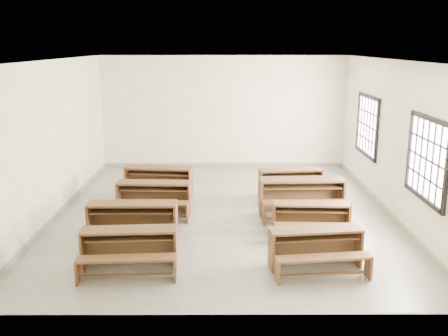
{
  "coord_description": "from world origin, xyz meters",
  "views": [
    {
      "loc": [
        -0.03,
        -10.05,
        3.5
      ],
      "look_at": [
        0.0,
        0.0,
        1.0
      ],
      "focal_mm": 40.0,
      "sensor_mm": 36.0,
      "label": 1
    }
  ],
  "objects_px": {
    "desk_set_0": "(129,247)",
    "desk_set_6": "(302,194)",
    "desk_set_2": "(154,196)",
    "desk_set_3": "(158,180)",
    "desk_set_7": "(291,181)",
    "desk_set_1": "(132,219)",
    "desk_set_5": "(311,217)",
    "desk_set_4": "(316,246)"
  },
  "relations": [
    {
      "from": "desk_set_4",
      "to": "desk_set_3",
      "type": "bearing_deg",
      "value": 120.79
    },
    {
      "from": "desk_set_4",
      "to": "desk_set_7",
      "type": "height_order",
      "value": "same"
    },
    {
      "from": "desk_set_6",
      "to": "desk_set_7",
      "type": "bearing_deg",
      "value": 90.29
    },
    {
      "from": "desk_set_2",
      "to": "desk_set_6",
      "type": "height_order",
      "value": "desk_set_6"
    },
    {
      "from": "desk_set_4",
      "to": "desk_set_6",
      "type": "distance_m",
      "value": 2.56
    },
    {
      "from": "desk_set_0",
      "to": "desk_set_6",
      "type": "relative_size",
      "value": 0.86
    },
    {
      "from": "desk_set_3",
      "to": "desk_set_6",
      "type": "relative_size",
      "value": 0.92
    },
    {
      "from": "desk_set_7",
      "to": "desk_set_4",
      "type": "bearing_deg",
      "value": -97.68
    },
    {
      "from": "desk_set_2",
      "to": "desk_set_6",
      "type": "xyz_separation_m",
      "value": [
        3.11,
        -0.09,
        0.05
      ]
    },
    {
      "from": "desk_set_0",
      "to": "desk_set_7",
      "type": "bearing_deg",
      "value": 48.12
    },
    {
      "from": "desk_set_3",
      "to": "desk_set_4",
      "type": "relative_size",
      "value": 1.07
    },
    {
      "from": "desk_set_2",
      "to": "desk_set_7",
      "type": "bearing_deg",
      "value": 24.25
    },
    {
      "from": "desk_set_1",
      "to": "desk_set_2",
      "type": "relative_size",
      "value": 1.02
    },
    {
      "from": "desk_set_1",
      "to": "desk_set_5",
      "type": "bearing_deg",
      "value": 4.29
    },
    {
      "from": "desk_set_6",
      "to": "desk_set_7",
      "type": "distance_m",
      "value": 1.32
    },
    {
      "from": "desk_set_3",
      "to": "desk_set_5",
      "type": "xyz_separation_m",
      "value": [
        3.16,
        -2.52,
        -0.04
      ]
    },
    {
      "from": "desk_set_6",
      "to": "desk_set_7",
      "type": "relative_size",
      "value": 1.16
    },
    {
      "from": "desk_set_0",
      "to": "desk_set_1",
      "type": "height_order",
      "value": "desk_set_1"
    },
    {
      "from": "desk_set_6",
      "to": "desk_set_3",
      "type": "bearing_deg",
      "value": 154.55
    },
    {
      "from": "desk_set_0",
      "to": "desk_set_2",
      "type": "bearing_deg",
      "value": 85.73
    },
    {
      "from": "desk_set_0",
      "to": "desk_set_6",
      "type": "distance_m",
      "value": 4.06
    },
    {
      "from": "desk_set_0",
      "to": "desk_set_7",
      "type": "xyz_separation_m",
      "value": [
        3.08,
        3.9,
        -0.01
      ]
    },
    {
      "from": "desk_set_6",
      "to": "desk_set_0",
      "type": "bearing_deg",
      "value": -142.75
    },
    {
      "from": "desk_set_2",
      "to": "desk_set_6",
      "type": "relative_size",
      "value": 0.88
    },
    {
      "from": "desk_set_3",
      "to": "desk_set_1",
      "type": "bearing_deg",
      "value": -86.27
    },
    {
      "from": "desk_set_1",
      "to": "desk_set_3",
      "type": "xyz_separation_m",
      "value": [
        0.12,
        2.77,
        -0.01
      ]
    },
    {
      "from": "desk_set_3",
      "to": "desk_set_4",
      "type": "height_order",
      "value": "desk_set_3"
    },
    {
      "from": "desk_set_2",
      "to": "desk_set_3",
      "type": "height_order",
      "value": "desk_set_3"
    },
    {
      "from": "desk_set_0",
      "to": "desk_set_4",
      "type": "height_order",
      "value": "desk_set_0"
    },
    {
      "from": "desk_set_1",
      "to": "desk_set_7",
      "type": "xyz_separation_m",
      "value": [
        3.24,
        2.72,
        -0.04
      ]
    },
    {
      "from": "desk_set_1",
      "to": "desk_set_2",
      "type": "height_order",
      "value": "desk_set_1"
    },
    {
      "from": "desk_set_0",
      "to": "desk_set_6",
      "type": "xyz_separation_m",
      "value": [
        3.14,
        2.58,
        0.07
      ]
    },
    {
      "from": "desk_set_0",
      "to": "desk_set_4",
      "type": "xyz_separation_m",
      "value": [
        2.97,
        0.03,
        -0.01
      ]
    },
    {
      "from": "desk_set_0",
      "to": "desk_set_2",
      "type": "xyz_separation_m",
      "value": [
        0.03,
        2.67,
        0.01
      ]
    },
    {
      "from": "desk_set_1",
      "to": "desk_set_4",
      "type": "relative_size",
      "value": 1.04
    },
    {
      "from": "desk_set_0",
      "to": "desk_set_4",
      "type": "relative_size",
      "value": 1.0
    },
    {
      "from": "desk_set_2",
      "to": "desk_set_3",
      "type": "relative_size",
      "value": 0.96
    },
    {
      "from": "desk_set_3",
      "to": "desk_set_6",
      "type": "distance_m",
      "value": 3.45
    },
    {
      "from": "desk_set_3",
      "to": "desk_set_4",
      "type": "distance_m",
      "value": 4.93
    },
    {
      "from": "desk_set_1",
      "to": "desk_set_6",
      "type": "height_order",
      "value": "desk_set_6"
    },
    {
      "from": "desk_set_7",
      "to": "desk_set_1",
      "type": "bearing_deg",
      "value": -145.95
    },
    {
      "from": "desk_set_2",
      "to": "desk_set_1",
      "type": "bearing_deg",
      "value": -94.95
    }
  ]
}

